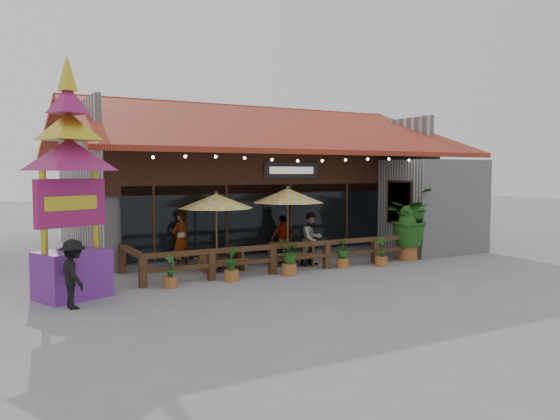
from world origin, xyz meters
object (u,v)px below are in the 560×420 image
umbrella_right (288,196)px  pedestrian (73,274)px  picnic_table_left (222,256)px  picnic_table_right (292,250)px  thai_sign_tower (69,161)px  umbrella_left (216,201)px  tropical_plant (408,219)px

umbrella_right → pedestrian: (-7.36, -2.92, -1.53)m
picnic_table_left → picnic_table_right: 2.54m
umbrella_right → thai_sign_tower: 7.52m
thai_sign_tower → umbrella_left: bearing=20.7°
thai_sign_tower → pedestrian: size_ratio=4.02×
umbrella_left → picnic_table_right: (2.69, -0.12, -1.72)m
tropical_plant → pedestrian: size_ratio=1.60×
umbrella_left → thai_sign_tower: bearing=-159.3°
pedestrian → umbrella_left: bearing=-66.3°
thai_sign_tower → tropical_plant: size_ratio=2.51×
umbrella_left → pedestrian: 5.70m
umbrella_right → pedestrian: 8.07m
umbrella_right → picnic_table_left: bearing=-178.1°
umbrella_left → thai_sign_tower: 5.04m
picnic_table_right → pedestrian: bearing=-159.7°
picnic_table_left → tropical_plant: 6.86m
umbrella_left → picnic_table_left: size_ratio=2.08×
umbrella_left → picnic_table_right: bearing=-2.5°
umbrella_left → pedestrian: bearing=-148.8°
umbrella_left → umbrella_right: (2.63, 0.06, 0.12)m
thai_sign_tower → pedestrian: bearing=-97.0°
picnic_table_left → pedestrian: bearing=-149.8°
picnic_table_right → thai_sign_tower: (-7.28, -1.61, 2.91)m
picnic_table_right → tropical_plant: bearing=-15.4°
pedestrian → picnic_table_left: bearing=-67.4°
picnic_table_right → pedestrian: (-7.42, -2.75, 0.31)m
thai_sign_tower → tropical_plant: thai_sign_tower is taller
umbrella_left → picnic_table_right: size_ratio=1.57×
umbrella_right → picnic_table_left: size_ratio=1.88×
umbrella_left → thai_sign_tower: size_ratio=0.46×
umbrella_right → tropical_plant: size_ratio=1.04×
thai_sign_tower → tropical_plant: bearing=2.4°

